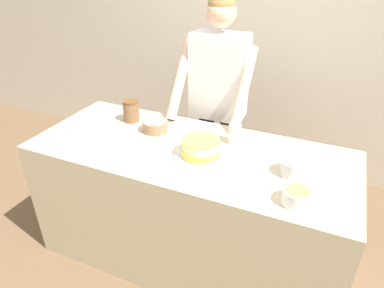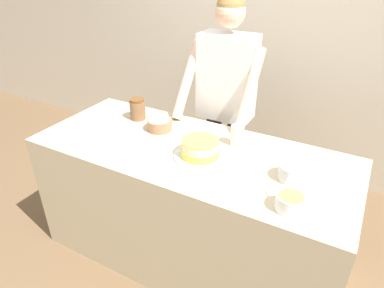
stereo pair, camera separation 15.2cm
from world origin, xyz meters
name	(u,v)px [view 1 (the left image)]	position (x,y,z in m)	size (l,w,h in m)	color
wall_back	(257,33)	(0.00, 1.89, 1.30)	(10.00, 0.05, 2.60)	beige
counter	(189,205)	(0.00, 0.41, 0.44)	(1.99, 0.82, 0.88)	#C6B793
person_baker	(218,90)	(-0.05, 1.05, 1.04)	(0.55, 0.48, 1.72)	#2D2D38
cake	(201,149)	(0.10, 0.36, 0.93)	(0.31, 0.31, 0.11)	silver
frosting_bowl_yellow	(297,196)	(0.68, 0.14, 0.92)	(0.14, 0.14, 0.17)	white
frosting_bowl_pink	(155,125)	(-0.31, 0.54, 0.92)	(0.17, 0.17, 0.08)	#936B4C
frosting_bowl_white	(294,167)	(0.63, 0.39, 0.93)	(0.15, 0.15, 0.16)	silver
drinking_glass	(235,134)	(0.23, 0.60, 0.95)	(0.08, 0.08, 0.13)	silver
ceramic_plate	(82,130)	(-0.77, 0.34, 0.89)	(0.20, 0.20, 0.01)	white
stoneware_jar	(131,111)	(-0.54, 0.61, 0.96)	(0.11, 0.11, 0.15)	brown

